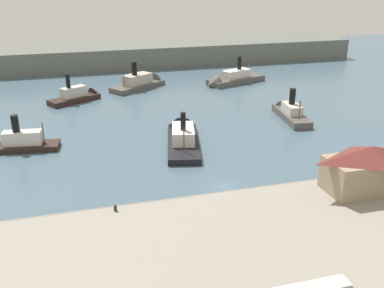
{
  "coord_description": "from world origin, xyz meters",
  "views": [
    {
      "loc": [
        -23.84,
        -64.18,
        35.34
      ],
      "look_at": [
        -1.45,
        16.24,
        2.0
      ],
      "focal_mm": 40.89,
      "sensor_mm": 36.0,
      "label": 1
    }
  ],
  "objects_px": {
    "ferry_moored_west": "(143,82)",
    "ferry_approaching_west": "(230,80)",
    "ferry_departing_north": "(79,96)",
    "ferry_moored_east": "(289,112)",
    "ferry_shed_west_terminal": "(369,168)",
    "ferry_mid_harbor": "(183,135)",
    "ferry_outer_harbor": "(14,144)",
    "mooring_post_west": "(115,208)"
  },
  "relations": [
    {
      "from": "mooring_post_west",
      "to": "ferry_moored_west",
      "type": "distance_m",
      "value": 80.11
    },
    {
      "from": "ferry_moored_west",
      "to": "ferry_shed_west_terminal",
      "type": "bearing_deg",
      "value": -73.94
    },
    {
      "from": "ferry_mid_harbor",
      "to": "ferry_outer_harbor",
      "type": "height_order",
      "value": "ferry_mid_harbor"
    },
    {
      "from": "ferry_moored_east",
      "to": "ferry_departing_north",
      "type": "bearing_deg",
      "value": 149.6
    },
    {
      "from": "mooring_post_west",
      "to": "ferry_moored_east",
      "type": "distance_m",
      "value": 61.3
    },
    {
      "from": "ferry_departing_north",
      "to": "ferry_approaching_west",
      "type": "xyz_separation_m",
      "value": [
        48.95,
        7.06,
        0.0
      ]
    },
    {
      "from": "ferry_approaching_west",
      "to": "ferry_mid_harbor",
      "type": "bearing_deg",
      "value": -121.35
    },
    {
      "from": "ferry_mid_harbor",
      "to": "ferry_outer_harbor",
      "type": "bearing_deg",
      "value": 173.2
    },
    {
      "from": "ferry_moored_east",
      "to": "ferry_moored_west",
      "type": "bearing_deg",
      "value": 127.35
    },
    {
      "from": "ferry_mid_harbor",
      "to": "ferry_approaching_west",
      "type": "bearing_deg",
      "value": 58.65
    },
    {
      "from": "ferry_moored_west",
      "to": "ferry_outer_harbor",
      "type": "relative_size",
      "value": 1.24
    },
    {
      "from": "ferry_mid_harbor",
      "to": "ferry_moored_west",
      "type": "bearing_deg",
      "value": 90.6
    },
    {
      "from": "ferry_moored_west",
      "to": "ferry_approaching_west",
      "type": "bearing_deg",
      "value": -6.82
    },
    {
      "from": "ferry_outer_harbor",
      "to": "mooring_post_west",
      "type": "bearing_deg",
      "value": -62.12
    },
    {
      "from": "ferry_mid_harbor",
      "to": "ferry_approaching_west",
      "type": "relative_size",
      "value": 1.03
    },
    {
      "from": "ferry_moored_west",
      "to": "ferry_outer_harbor",
      "type": "bearing_deg",
      "value": -127.62
    },
    {
      "from": "ferry_moored_east",
      "to": "mooring_post_west",
      "type": "bearing_deg",
      "value": -142.2
    },
    {
      "from": "ferry_moored_east",
      "to": "ferry_moored_west",
      "type": "height_order",
      "value": "ferry_moored_west"
    },
    {
      "from": "ferry_departing_north",
      "to": "ferry_moored_east",
      "type": "distance_m",
      "value": 59.57
    },
    {
      "from": "ferry_shed_west_terminal",
      "to": "ferry_moored_east",
      "type": "relative_size",
      "value": 0.78
    },
    {
      "from": "ferry_shed_west_terminal",
      "to": "ferry_mid_harbor",
      "type": "bearing_deg",
      "value": 125.21
    },
    {
      "from": "ferry_approaching_west",
      "to": "ferry_outer_harbor",
      "type": "height_order",
      "value": "ferry_approaching_west"
    },
    {
      "from": "ferry_mid_harbor",
      "to": "ferry_shed_west_terminal",
      "type": "bearing_deg",
      "value": -54.79
    },
    {
      "from": "ferry_shed_west_terminal",
      "to": "ferry_mid_harbor",
      "type": "distance_m",
      "value": 40.37
    },
    {
      "from": "ferry_moored_east",
      "to": "ferry_mid_harbor",
      "type": "distance_m",
      "value": 31.74
    },
    {
      "from": "mooring_post_west",
      "to": "ferry_shed_west_terminal",
      "type": "bearing_deg",
      "value": -5.71
    },
    {
      "from": "mooring_post_west",
      "to": "ferry_approaching_west",
      "type": "height_order",
      "value": "ferry_approaching_west"
    },
    {
      "from": "ferry_moored_east",
      "to": "ferry_mid_harbor",
      "type": "relative_size",
      "value": 0.78
    },
    {
      "from": "ferry_mid_harbor",
      "to": "ferry_moored_east",
      "type": "bearing_deg",
      "value": 16.2
    },
    {
      "from": "ferry_moored_west",
      "to": "ferry_mid_harbor",
      "type": "distance_m",
      "value": 49.47
    },
    {
      "from": "ferry_moored_west",
      "to": "mooring_post_west",
      "type": "bearing_deg",
      "value": -102.58
    },
    {
      "from": "ferry_departing_north",
      "to": "ferry_moored_west",
      "type": "xyz_separation_m",
      "value": [
        20.39,
        10.48,
        0.18
      ]
    },
    {
      "from": "ferry_shed_west_terminal",
      "to": "ferry_moored_east",
      "type": "xyz_separation_m",
      "value": [
        7.3,
        41.68,
        -3.64
      ]
    },
    {
      "from": "ferry_approaching_west",
      "to": "ferry_outer_harbor",
      "type": "relative_size",
      "value": 1.42
    },
    {
      "from": "mooring_post_west",
      "to": "ferry_moored_east",
      "type": "bearing_deg",
      "value": 37.8
    },
    {
      "from": "ferry_moored_west",
      "to": "ferry_departing_north",
      "type": "bearing_deg",
      "value": -152.8
    },
    {
      "from": "ferry_shed_west_terminal",
      "to": "mooring_post_west",
      "type": "distance_m",
      "value": 41.49
    },
    {
      "from": "ferry_moored_east",
      "to": "ferry_approaching_west",
      "type": "xyz_separation_m",
      "value": [
        -2.43,
        37.2,
        -0.0
      ]
    },
    {
      "from": "ferry_shed_west_terminal",
      "to": "mooring_post_west",
      "type": "bearing_deg",
      "value": 174.29
    },
    {
      "from": "ferry_departing_north",
      "to": "ferry_moored_west",
      "type": "distance_m",
      "value": 22.92
    },
    {
      "from": "mooring_post_west",
      "to": "ferry_outer_harbor",
      "type": "bearing_deg",
      "value": 117.88
    },
    {
      "from": "ferry_shed_west_terminal",
      "to": "ferry_approaching_west",
      "type": "distance_m",
      "value": 79.12
    }
  ]
}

